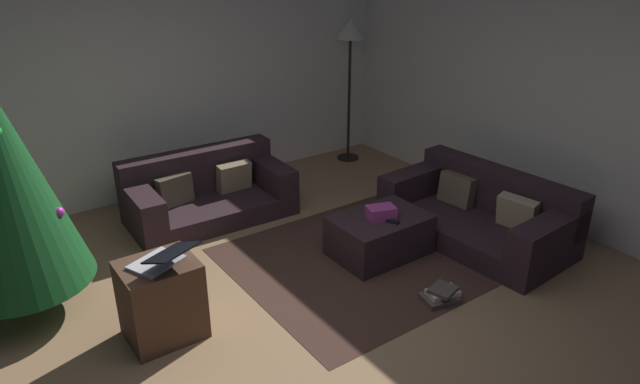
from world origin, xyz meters
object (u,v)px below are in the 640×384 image
(ottoman, at_px, (380,235))
(book_stack, at_px, (441,295))
(tv_remote, at_px, (391,221))
(laptop, at_px, (162,259))
(corner_lamp, at_px, (350,40))
(couch_right, at_px, (481,213))
(christmas_tree, at_px, (1,179))
(couch_left, at_px, (206,192))
(gift_box, at_px, (381,213))
(side_table, at_px, (162,300))

(ottoman, height_order, book_stack, ottoman)
(tv_remote, distance_m, laptop, 2.04)
(ottoman, height_order, corner_lamp, corner_lamp)
(tv_remote, distance_m, book_stack, 0.81)
(ottoman, xyz_separation_m, corner_lamp, (1.32, 2.15, 1.34))
(couch_right, height_order, christmas_tree, christmas_tree)
(couch_left, bearing_deg, laptop, 59.50)
(couch_right, bearing_deg, laptop, 81.66)
(book_stack, bearing_deg, laptop, 157.22)
(couch_left, distance_m, couch_right, 2.76)
(tv_remote, bearing_deg, gift_box, 79.70)
(ottoman, relative_size, book_stack, 2.57)
(gift_box, height_order, laptop, laptop)
(couch_left, xyz_separation_m, laptop, (-1.08, -1.71, 0.40))
(laptop, bearing_deg, tv_remote, -2.29)
(couch_left, height_order, tv_remote, couch_left)
(couch_left, relative_size, ottoman, 1.95)
(couch_left, relative_size, couch_right, 0.93)
(couch_left, height_order, corner_lamp, corner_lamp)
(ottoman, distance_m, side_table, 2.04)
(tv_remote, bearing_deg, laptop, 155.36)
(couch_right, xyz_separation_m, corner_lamp, (0.31, 2.46, 1.29))
(couch_left, height_order, couch_right, couch_left)
(ottoman, xyz_separation_m, book_stack, (-0.09, -0.86, -0.14))
(ottoman, bearing_deg, corner_lamp, 58.47)
(side_table, bearing_deg, book_stack, -23.95)
(couch_right, height_order, side_table, couch_right)
(laptop, height_order, corner_lamp, corner_lamp)
(couch_right, bearing_deg, corner_lamp, -10.56)
(book_stack, bearing_deg, corner_lamp, 64.88)
(couch_right, xyz_separation_m, tv_remote, (-1.01, 0.18, 0.14))
(gift_box, bearing_deg, tv_remote, -77.96)
(ottoman, relative_size, laptop, 1.67)
(couch_right, bearing_deg, tv_remote, 76.41)
(couch_left, xyz_separation_m, book_stack, (0.84, -2.52, -0.20))
(laptop, distance_m, book_stack, 2.17)
(corner_lamp, bearing_deg, couch_right, -97.17)
(couch_left, height_order, christmas_tree, christmas_tree)
(couch_right, xyz_separation_m, christmas_tree, (-3.78, 1.21, 0.86))
(couch_left, bearing_deg, book_stack, 110.36)
(side_table, bearing_deg, tv_remote, -3.86)
(couch_right, distance_m, side_table, 3.06)
(side_table, bearing_deg, corner_lamp, 32.54)
(couch_right, bearing_deg, gift_box, 71.08)
(couch_right, relative_size, book_stack, 5.37)
(side_table, height_order, corner_lamp, corner_lamp)
(book_stack, bearing_deg, gift_box, 85.10)
(laptop, bearing_deg, book_stack, -22.78)
(book_stack, bearing_deg, side_table, 156.05)
(ottoman, height_order, side_table, side_table)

